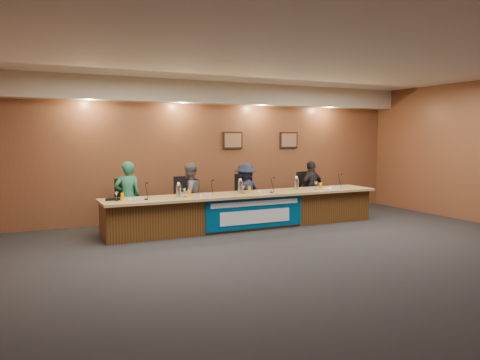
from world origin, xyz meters
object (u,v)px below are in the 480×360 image
object	(u,v)px
office_chair_b	(188,204)
carafe_mid	(240,187)
office_chair_c	(244,200)
carafe_right	(296,184)
panelist_d	(311,188)
office_chair_d	(309,196)
panelist_a	(128,197)
banner	(255,213)
panelist_b	(189,195)
speakerphone	(112,199)
carafe_left	(179,191)
dais_body	(247,211)
office_chair_a	(127,208)
panelist_c	(246,193)

from	to	relation	value
office_chair_b	carafe_mid	distance (m)	1.23
office_chair_c	carafe_mid	bearing A→B (deg)	-97.24
carafe_mid	carafe_right	bearing A→B (deg)	1.19
office_chair_b	panelist_d	bearing A→B (deg)	-14.23
office_chair_d	carafe_right	distance (m)	1.13
panelist_a	panelist_d	xyz separation A→B (m)	(4.48, 0.00, -0.05)
office_chair_b	carafe_mid	xyz separation A→B (m)	(0.92, -0.71, 0.40)
panelist_d	carafe_right	xyz separation A→B (m)	(-0.82, -0.58, 0.20)
banner	panelist_d	world-z (taller)	panelist_d
panelist_b	office_chair_c	bearing A→B (deg)	164.35
panelist_a	carafe_right	bearing A→B (deg)	173.71
panelist_b	office_chair_b	size ratio (longest dim) A/B	2.88
banner	speakerphone	world-z (taller)	speakerphone
carafe_left	carafe_right	xyz separation A→B (m)	(2.80, 0.10, 0.00)
office_chair_c	speakerphone	size ratio (longest dim) A/B	1.50
banner	panelist_d	distance (m)	2.37
panelist_a	panelist_d	size ratio (longest dim) A/B	1.07
dais_body	panelist_d	bearing A→B (deg)	17.00
panelist_a	carafe_mid	size ratio (longest dim) A/B	5.63
office_chair_a	office_chair_b	bearing A→B (deg)	2.73
office_chair_c	panelist_c	bearing A→B (deg)	-65.97
carafe_left	office_chair_a	bearing A→B (deg)	137.87
panelist_d	panelist_a	bearing A→B (deg)	-12.35
panelist_a	carafe_mid	distance (m)	2.34
carafe_left	banner	bearing A→B (deg)	-13.90
carafe_right	speakerphone	world-z (taller)	carafe_right
dais_body	office_chair_c	size ratio (longest dim) A/B	12.50
office_chair_b	carafe_mid	bearing A→B (deg)	-50.09
office_chair_d	banner	bearing A→B (deg)	-174.46
panelist_d	speakerphone	size ratio (longest dim) A/B	4.22
dais_body	carafe_left	xyz separation A→B (m)	(-1.52, -0.04, 0.52)
office_chair_c	panelist_d	bearing A→B (deg)	20.85
carafe_mid	office_chair_b	bearing A→B (deg)	142.33
panelist_c	panelist_b	bearing A→B (deg)	-20.89
panelist_b	panelist_d	distance (m)	3.15
banner	panelist_c	distance (m)	1.13
panelist_c	office_chair_d	size ratio (longest dim) A/B	2.78
panelist_b	panelist_d	xyz separation A→B (m)	(3.15, 0.00, -0.01)
dais_body	carafe_mid	xyz separation A→B (m)	(-0.14, 0.03, 0.53)
panelist_d	office_chair_d	distance (m)	0.22
panelist_a	speakerphone	world-z (taller)	panelist_a
carafe_left	office_chair_b	bearing A→B (deg)	59.18
panelist_d	office_chair_a	bearing A→B (deg)	-13.63
office_chair_a	office_chair_d	world-z (taller)	same
panelist_a	panelist_d	bearing A→B (deg)	-177.25
panelist_a	office_chair_d	bearing A→B (deg)	-175.97
carafe_right	speakerphone	distance (m)	4.08
dais_body	office_chair_a	xyz separation A→B (m)	(-2.38, 0.74, 0.13)
dais_body	office_chair_c	distance (m)	0.81
panelist_d	office_chair_c	bearing A→B (deg)	-15.53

